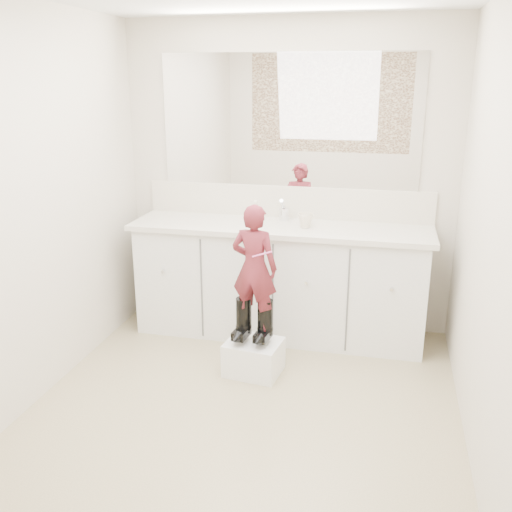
# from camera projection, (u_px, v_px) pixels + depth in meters

# --- Properties ---
(floor) EXTENTS (3.00, 3.00, 0.00)m
(floor) POSITION_uv_depth(u_px,v_px,m) (240.00, 416.00, 3.45)
(floor) COLOR #887C59
(floor) RESTS_ON ground
(wall_back) EXTENTS (2.60, 0.00, 2.60)m
(wall_back) POSITION_uv_depth(u_px,v_px,m) (288.00, 178.00, 4.49)
(wall_back) COLOR beige
(wall_back) RESTS_ON floor
(wall_front) EXTENTS (2.60, 0.00, 2.60)m
(wall_front) POSITION_uv_depth(u_px,v_px,m) (109.00, 343.00, 1.70)
(wall_front) COLOR beige
(wall_front) RESTS_ON floor
(wall_left) EXTENTS (0.00, 3.00, 3.00)m
(wall_left) POSITION_uv_depth(u_px,v_px,m) (27.00, 211.00, 3.38)
(wall_left) COLOR beige
(wall_left) RESTS_ON floor
(wall_right) EXTENTS (0.00, 3.00, 3.00)m
(wall_right) POSITION_uv_depth(u_px,v_px,m) (493.00, 238.00, 2.81)
(wall_right) COLOR beige
(wall_right) RESTS_ON floor
(vanity_cabinet) EXTENTS (2.20, 0.55, 0.85)m
(vanity_cabinet) POSITION_uv_depth(u_px,v_px,m) (280.00, 282.00, 4.46)
(vanity_cabinet) COLOR silver
(vanity_cabinet) RESTS_ON floor
(countertop) EXTENTS (2.28, 0.58, 0.04)m
(countertop) POSITION_uv_depth(u_px,v_px,m) (280.00, 228.00, 4.32)
(countertop) COLOR beige
(countertop) RESTS_ON vanity_cabinet
(backsplash) EXTENTS (2.28, 0.03, 0.25)m
(backsplash) POSITION_uv_depth(u_px,v_px,m) (287.00, 202.00, 4.53)
(backsplash) COLOR beige
(backsplash) RESTS_ON countertop
(mirror) EXTENTS (2.00, 0.02, 1.00)m
(mirror) POSITION_uv_depth(u_px,v_px,m) (288.00, 121.00, 4.34)
(mirror) COLOR white
(mirror) RESTS_ON wall_back
(dot_panel) EXTENTS (2.00, 0.01, 1.20)m
(dot_panel) POSITION_uv_depth(u_px,v_px,m) (99.00, 194.00, 1.57)
(dot_panel) COLOR #472819
(dot_panel) RESTS_ON wall_front
(faucet) EXTENTS (0.08, 0.08, 0.10)m
(faucet) POSITION_uv_depth(u_px,v_px,m) (284.00, 214.00, 4.45)
(faucet) COLOR silver
(faucet) RESTS_ON countertop
(cup) EXTENTS (0.15, 0.15, 0.11)m
(cup) POSITION_uv_depth(u_px,v_px,m) (306.00, 220.00, 4.23)
(cup) COLOR beige
(cup) RESTS_ON countertop
(soap_bottle) EXTENTS (0.09, 0.09, 0.19)m
(soap_bottle) POSITION_uv_depth(u_px,v_px,m) (255.00, 213.00, 4.29)
(soap_bottle) COLOR white
(soap_bottle) RESTS_ON countertop
(step_stool) EXTENTS (0.40, 0.35, 0.23)m
(step_stool) POSITION_uv_depth(u_px,v_px,m) (254.00, 357.00, 3.93)
(step_stool) COLOR white
(step_stool) RESTS_ON floor
(boot_left) EXTENTS (0.14, 0.22, 0.30)m
(boot_left) POSITION_uv_depth(u_px,v_px,m) (244.00, 319.00, 3.88)
(boot_left) COLOR black
(boot_left) RESTS_ON step_stool
(boot_right) EXTENTS (0.14, 0.22, 0.30)m
(boot_right) POSITION_uv_depth(u_px,v_px,m) (265.00, 321.00, 3.85)
(boot_right) COLOR black
(boot_right) RESTS_ON step_stool
(toddler) EXTENTS (0.34, 0.24, 0.86)m
(toddler) POSITION_uv_depth(u_px,v_px,m) (254.00, 268.00, 3.75)
(toddler) COLOR #9C3043
(toddler) RESTS_ON step_stool
(toothbrush) EXTENTS (0.14, 0.03, 0.06)m
(toothbrush) POSITION_uv_depth(u_px,v_px,m) (262.00, 254.00, 3.63)
(toothbrush) COLOR pink
(toothbrush) RESTS_ON toddler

